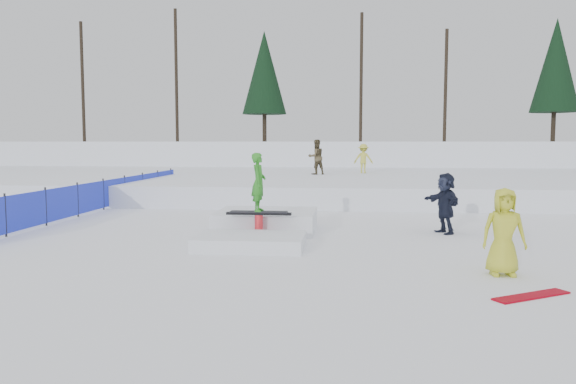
# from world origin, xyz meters

# --- Properties ---
(ground) EXTENTS (120.00, 120.00, 0.00)m
(ground) POSITION_xyz_m (0.00, 0.00, 0.00)
(ground) COLOR white
(snow_berm) EXTENTS (60.00, 14.00, 2.40)m
(snow_berm) POSITION_xyz_m (0.00, 30.00, 1.20)
(snow_berm) COLOR white
(snow_berm) RESTS_ON ground
(snow_midrise) EXTENTS (50.00, 18.00, 0.80)m
(snow_midrise) POSITION_xyz_m (0.00, 16.00, 0.40)
(snow_midrise) COLOR white
(snow_midrise) RESTS_ON ground
(safety_fence) EXTENTS (0.05, 16.00, 1.10)m
(safety_fence) POSITION_xyz_m (-6.50, 6.60, 0.55)
(safety_fence) COLOR #2334D5
(safety_fence) RESTS_ON ground
(treeline) EXTENTS (40.24, 4.22, 10.50)m
(treeline) POSITION_xyz_m (6.18, 28.28, 7.45)
(treeline) COLOR black
(treeline) RESTS_ON snow_berm
(walker_olive) EXTENTS (1.03, 0.97, 1.69)m
(walker_olive) POSITION_xyz_m (0.51, 15.03, 1.65)
(walker_olive) COLOR #4D422B
(walker_olive) RESTS_ON snow_midrise
(walker_ygreen) EXTENTS (1.02, 0.67, 1.48)m
(walker_ygreen) POSITION_xyz_m (2.82, 16.44, 1.54)
(walker_ygreen) COLOR gold
(walker_ygreen) RESTS_ON snow_midrise
(spectator_yellow) EXTENTS (0.77, 0.51, 1.57)m
(spectator_yellow) POSITION_xyz_m (4.78, -1.99, 0.78)
(spectator_yellow) COLOR gold
(spectator_yellow) RESTS_ON ground
(spectator_dark) EXTENTS (0.98, 1.54, 1.59)m
(spectator_dark) POSITION_xyz_m (4.54, 2.61, 0.79)
(spectator_dark) COLOR black
(spectator_dark) RESTS_ON ground
(loose_board_red) EXTENTS (1.34, 0.97, 0.03)m
(loose_board_red) POSITION_xyz_m (4.84, -3.41, 0.01)
(loose_board_red) COLOR #9A0010
(loose_board_red) RESTS_ON ground
(jib_rail_feature) EXTENTS (2.60, 4.40, 2.11)m
(jib_rail_feature) POSITION_xyz_m (-0.14, 1.83, 0.30)
(jib_rail_feature) COLOR white
(jib_rail_feature) RESTS_ON ground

